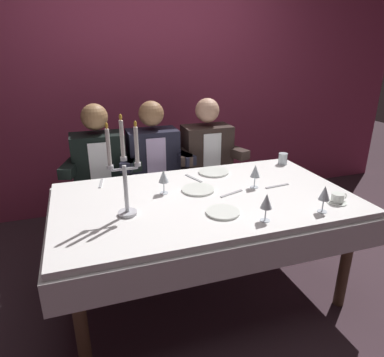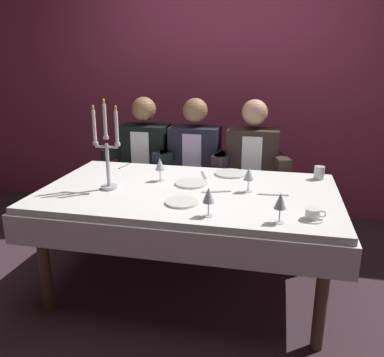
{
  "view_description": "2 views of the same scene",
  "coord_description": "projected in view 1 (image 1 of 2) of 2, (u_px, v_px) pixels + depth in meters",
  "views": [
    {
      "loc": [
        -0.73,
        -1.92,
        1.65
      ],
      "look_at": [
        -0.08,
        0.02,
        0.87
      ],
      "focal_mm": 32.29,
      "sensor_mm": 36.0,
      "label": 1
    },
    {
      "loc": [
        0.55,
        -2.4,
        1.57
      ],
      "look_at": [
        0.02,
        -0.01,
        0.82
      ],
      "focal_mm": 37.2,
      "sensor_mm": 36.0,
      "label": 2
    }
  ],
  "objects": [
    {
      "name": "dinner_plate_2",
      "position": [
        223.0,
        212.0,
        2.01
      ],
      "size": [
        0.2,
        0.2,
        0.01
      ],
      "primitive_type": "cylinder",
      "color": "white",
      "rests_on": "dining_table"
    },
    {
      "name": "dinner_plate_0",
      "position": [
        198.0,
        190.0,
        2.33
      ],
      "size": [
        0.22,
        0.22,
        0.01
      ],
      "primitive_type": "cylinder",
      "color": "white",
      "rests_on": "dining_table"
    },
    {
      "name": "wine_glass_1",
      "position": [
        266.0,
        202.0,
        1.89
      ],
      "size": [
        0.07,
        0.07,
        0.16
      ],
      "color": "silver",
      "rests_on": "dining_table"
    },
    {
      "name": "wine_glass_0",
      "position": [
        325.0,
        194.0,
        1.99
      ],
      "size": [
        0.07,
        0.07,
        0.16
      ],
      "color": "silver",
      "rests_on": "dining_table"
    },
    {
      "name": "seated_diner_1",
      "position": [
        153.0,
        160.0,
        2.99
      ],
      "size": [
        0.63,
        0.48,
        1.24
      ],
      "color": "brown",
      "rests_on": "ground_plane"
    },
    {
      "name": "water_tumbler_0",
      "position": [
        283.0,
        159.0,
        2.85
      ],
      "size": [
        0.07,
        0.07,
        0.09
      ],
      "primitive_type": "cylinder",
      "color": "silver",
      "rests_on": "dining_table"
    },
    {
      "name": "knife_2",
      "position": [
        232.0,
        193.0,
        2.28
      ],
      "size": [
        0.19,
        0.08,
        0.01
      ],
      "primitive_type": "cube",
      "rotation": [
        0.0,
        0.0,
        0.33
      ],
      "color": "#B7B7BC",
      "rests_on": "dining_table"
    },
    {
      "name": "wine_glass_3",
      "position": [
        164.0,
        177.0,
        2.25
      ],
      "size": [
        0.07,
        0.07,
        0.16
      ],
      "color": "silver",
      "rests_on": "dining_table"
    },
    {
      "name": "ground_plane",
      "position": [
        203.0,
        289.0,
        2.51
      ],
      "size": [
        12.0,
        12.0,
        0.0
      ],
      "primitive_type": "plane",
      "color": "#3D2A32"
    },
    {
      "name": "dining_table",
      "position": [
        204.0,
        213.0,
        2.28
      ],
      "size": [
        1.94,
        1.14,
        0.74
      ],
      "color": "white",
      "rests_on": "ground_plane"
    },
    {
      "name": "coffee_cup_0",
      "position": [
        337.0,
        199.0,
        2.14
      ],
      "size": [
        0.13,
        0.12,
        0.06
      ],
      "color": "white",
      "rests_on": "dining_table"
    },
    {
      "name": "candelabra",
      "position": [
        125.0,
        176.0,
        1.92
      ],
      "size": [
        0.19,
        0.11,
        0.58
      ],
      "color": "silver",
      "rests_on": "dining_table"
    },
    {
      "name": "back_wall",
      "position": [
        148.0,
        78.0,
        3.49
      ],
      "size": [
        6.0,
        0.12,
        2.7
      ],
      "primitive_type": "cube",
      "color": "#9F3758",
      "rests_on": "ground_plane"
    },
    {
      "name": "knife_3",
      "position": [
        277.0,
        186.0,
        2.4
      ],
      "size": [
        0.19,
        0.04,
        0.01
      ],
      "primitive_type": "cube",
      "rotation": [
        0.0,
        0.0,
        0.1
      ],
      "color": "#B7B7BC",
      "rests_on": "dining_table"
    },
    {
      "name": "wine_glass_2",
      "position": [
        255.0,
        172.0,
        2.34
      ],
      "size": [
        0.07,
        0.07,
        0.16
      ],
      "color": "silver",
      "rests_on": "dining_table"
    },
    {
      "name": "dinner_plate_1",
      "position": [
        214.0,
        172.0,
        2.66
      ],
      "size": [
        0.23,
        0.23,
        0.01
      ],
      "primitive_type": "cylinder",
      "color": "white",
      "rests_on": "dining_table"
    },
    {
      "name": "fork_1",
      "position": [
        101.0,
        183.0,
        2.45
      ],
      "size": [
        0.05,
        0.17,
        0.01
      ],
      "primitive_type": "cube",
      "rotation": [
        0.0,
        0.0,
        1.4
      ],
      "color": "#B7B7BC",
      "rests_on": "dining_table"
    },
    {
      "name": "seated_diner_2",
      "position": [
        206.0,
        154.0,
        3.13
      ],
      "size": [
        0.63,
        0.48,
        1.24
      ],
      "color": "brown",
      "rests_on": "ground_plane"
    },
    {
      "name": "seated_diner_0",
      "position": [
        99.0,
        165.0,
        2.85
      ],
      "size": [
        0.63,
        0.48,
        1.24
      ],
      "color": "brown",
      "rests_on": "ground_plane"
    },
    {
      "name": "knife_0",
      "position": [
        193.0,
        178.0,
        2.54
      ],
      "size": [
        0.08,
        0.19,
        0.01
      ],
      "primitive_type": "cube",
      "rotation": [
        0.0,
        0.0,
        1.9
      ],
      "color": "#B7B7BC",
      "rests_on": "dining_table"
    }
  ]
}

